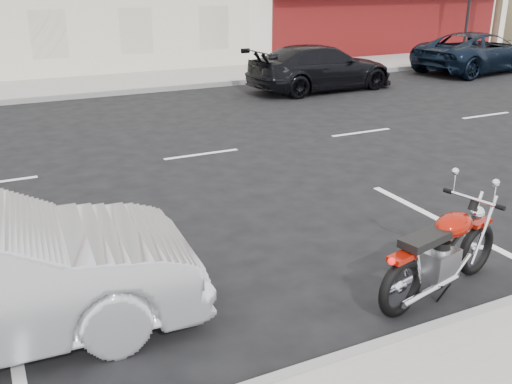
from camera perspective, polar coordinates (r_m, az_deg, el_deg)
ground at (r=12.61m, az=3.08°, el=4.94°), size 120.00×120.00×0.00m
sidewalk_far at (r=19.60m, az=-23.26°, el=9.23°), size 80.00×3.40×0.15m
curb_far at (r=17.93m, az=-22.87°, el=8.37°), size 80.00×0.12×0.16m
fire_hydrant at (r=26.35m, az=17.54°, el=13.49°), size 0.20×0.20×0.72m
motorcycle at (r=7.38m, az=21.38°, el=-4.24°), size 2.09×0.82×1.06m
suv_far at (r=23.78m, az=21.34°, el=12.89°), size 5.64×3.18×1.49m
car_far at (r=18.69m, az=6.51°, el=12.26°), size 5.02×2.28×1.43m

